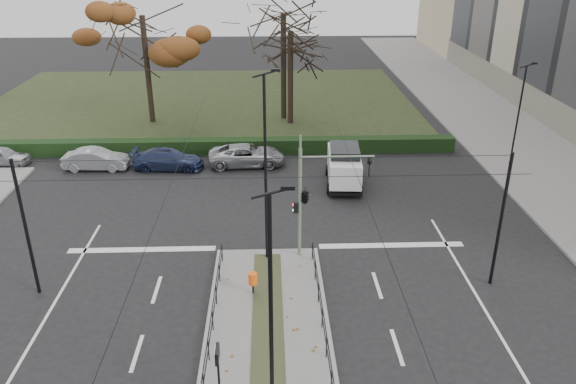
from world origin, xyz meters
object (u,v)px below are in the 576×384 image
at_px(litter_bin, 253,279).
at_px(streetlamp_sidewalk, 517,124).
at_px(parked_car_second, 96,159).
at_px(streetlamp_median_far, 266,168).
at_px(parked_car_fourth, 247,155).
at_px(bare_tree_near, 290,38).
at_px(parked_car_first, 1,156).
at_px(traffic_light, 307,195).
at_px(streetlamp_median_near, 272,323).
at_px(parked_car_third, 168,159).
at_px(info_panel, 218,361).
at_px(bare_tree_center, 283,22).
at_px(white_van, 344,165).
at_px(rust_tree, 142,15).

xyz_separation_m(litter_bin, streetlamp_sidewalk, (15.12, 11.17, 2.97)).
bearing_deg(parked_car_second, litter_bin, -142.72).
distance_m(streetlamp_median_far, parked_car_fourth, 12.68).
height_order(streetlamp_sidewalk, bare_tree_near, bare_tree_near).
height_order(litter_bin, parked_car_first, parked_car_first).
xyz_separation_m(traffic_light, streetlamp_median_far, (-1.79, -0.23, 1.38)).
bearing_deg(streetlamp_sidewalk, traffic_light, -147.58).
bearing_deg(bare_tree_near, streetlamp_median_near, -93.16).
bearing_deg(parked_car_fourth, parked_car_second, 89.01).
distance_m(parked_car_first, parked_car_third, 11.08).
xyz_separation_m(info_panel, streetlamp_sidewalk, (16.02, 17.26, 1.91)).
bearing_deg(parked_car_first, info_panel, -137.53).
relative_size(litter_bin, bare_tree_center, 0.09).
bearing_deg(bare_tree_center, traffic_light, -88.93).
distance_m(streetlamp_median_far, bare_tree_near, 21.16).
relative_size(litter_bin, parked_car_first, 0.26).
bearing_deg(parked_car_third, streetlamp_sidewalk, -95.53).
height_order(parked_car_first, bare_tree_center, bare_tree_center).
bearing_deg(bare_tree_center, bare_tree_near, -69.33).
bearing_deg(info_panel, parked_car_first, 126.34).
bearing_deg(litter_bin, streetlamp_median_near, -84.19).
xyz_separation_m(info_panel, parked_car_fourth, (0.19, 20.95, -1.20)).
distance_m(info_panel, parked_car_second, 22.68).
bearing_deg(parked_car_first, white_van, -94.18).
relative_size(traffic_light, parked_car_third, 1.15).
height_order(streetlamp_median_near, rust_tree, rust_tree).
relative_size(info_panel, parked_car_fourth, 0.45).
bearing_deg(bare_tree_near, white_van, -77.56).
bearing_deg(streetlamp_sidewalk, rust_tree, 150.54).
bearing_deg(traffic_light, bare_tree_center, 91.07).
xyz_separation_m(white_van, bare_tree_near, (-2.72, 12.33, 5.48)).
height_order(streetlamp_sidewalk, rust_tree, rust_tree).
bearing_deg(streetlamp_median_far, litter_bin, -101.87).
bearing_deg(streetlamp_sidewalk, streetlamp_median_near, -127.71).
relative_size(streetlamp_median_near, bare_tree_center, 0.74).
xyz_separation_m(parked_car_fourth, bare_tree_near, (3.20, 8.96, 6.04)).
bearing_deg(parked_car_fourth, streetlamp_median_far, -176.93).
distance_m(litter_bin, streetlamp_sidewalk, 19.03).
distance_m(litter_bin, parked_car_third, 15.50).
relative_size(parked_car_third, rust_tree, 0.42).
relative_size(traffic_light, bare_tree_center, 0.48).
relative_size(streetlamp_median_far, parked_car_first, 2.41).
relative_size(parked_car_first, parked_car_third, 0.80).
relative_size(info_panel, parked_car_third, 0.49).
distance_m(info_panel, parked_car_fourth, 20.99).
distance_m(parked_car_second, rust_tree, 12.80).
bearing_deg(rust_tree, white_van, -43.41).
xyz_separation_m(streetlamp_median_far, bare_tree_near, (1.88, 20.96, 2.16)).
height_order(rust_tree, bare_tree_near, rust_tree).
relative_size(streetlamp_median_near, parked_car_fourth, 1.64).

